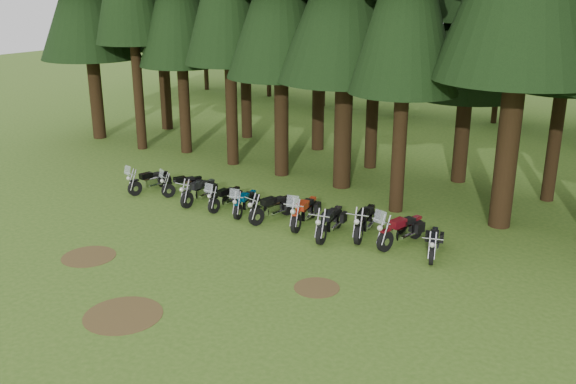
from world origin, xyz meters
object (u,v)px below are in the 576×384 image
Objects in this scene: motorcycle_6 at (304,212)px; motorcycle_10 at (433,244)px; motorcycle_2 at (199,192)px; motorcycle_7 at (330,223)px; motorcycle_8 at (365,222)px; motorcycle_1 at (183,185)px; motorcycle_3 at (225,198)px; motorcycle_4 at (245,203)px; motorcycle_5 at (272,208)px; motorcycle_0 at (150,182)px; motorcycle_9 at (401,231)px.

motorcycle_6 is 1.22× the size of motorcycle_10.
motorcycle_2 is 6.33m from motorcycle_7.
motorcycle_1 is at bearing 168.57° from motorcycle_8.
motorcycle_1 is at bearing 160.44° from motorcycle_2.
motorcycle_1 is at bearing 172.47° from motorcycle_3.
motorcycle_10 is (5.10, 0.17, -0.08)m from motorcycle_6.
motorcycle_7 reaches higher than motorcycle_10.
motorcycle_4 is 0.92× the size of motorcycle_5.
motorcycle_5 is 6.42m from motorcycle_10.
motorcycle_0 is 1.11× the size of motorcycle_10.
motorcycle_2 is (2.74, 0.20, 0.00)m from motorcycle_0.
motorcycle_3 is 8.77m from motorcycle_10.
motorcycle_0 is at bearing 171.31° from motorcycle_8.
motorcycle_7 is at bearing -3.38° from motorcycle_2.
motorcycle_3 is (2.60, -0.28, 0.01)m from motorcycle_1.
motorcycle_0 is 1.06× the size of motorcycle_3.
motorcycle_4 reaches higher than motorcycle_8.
motorcycle_0 is at bearing -165.84° from motorcycle_5.
motorcycle_3 is 0.87× the size of motorcycle_7.
motorcycle_0 is at bearing -162.65° from motorcycle_9.
motorcycle_1 is 3.65m from motorcycle_4.
motorcycle_6 is at bearing 22.11° from motorcycle_1.
motorcycle_5 is 5.15m from motorcycle_9.
motorcycle_0 is 12.85m from motorcycle_10.
motorcycle_3 is 0.85× the size of motorcycle_6.
motorcycle_0 is at bearing -179.49° from motorcycle_2.
motorcycle_2 is 0.92× the size of motorcycle_6.
motorcycle_4 is 0.84× the size of motorcycle_9.
motorcycle_1 is at bearing 160.96° from motorcycle_4.
motorcycle_3 is (1.33, 0.08, -0.03)m from motorcycle_2.
motorcycle_8 is (7.33, 0.80, 0.05)m from motorcycle_2.
motorcycle_8 is at bearing 2.61° from motorcycle_2.
motorcycle_9 is at bearing 14.75° from motorcycle_0.
motorcycle_4 is 7.73m from motorcycle_10.
motorcycle_7 is 1.20× the size of motorcycle_10.
motorcycle_0 is 10.12m from motorcycle_8.
motorcycle_1 is 0.82× the size of motorcycle_7.
motorcycle_4 is (2.37, 0.09, -0.02)m from motorcycle_2.
motorcycle_0 is 0.91× the size of motorcycle_8.
motorcycle_5 is 1.33m from motorcycle_6.
motorcycle_3 is 7.49m from motorcycle_9.
motorcycle_6 is 5.11m from motorcycle_10.
motorcycle_5 is at bearing 12.85° from motorcycle_0.
motorcycle_0 is at bearing 171.94° from motorcycle_6.
motorcycle_7 reaches higher than motorcycle_5.
motorcycle_0 reaches higher than motorcycle_2.
motorcycle_4 is at bearing 167.94° from motorcycle_7.
motorcycle_1 reaches higher than motorcycle_10.
motorcycle_5 is 0.93× the size of motorcycle_6.
motorcycle_9 is (8.79, 0.75, 0.06)m from motorcycle_2.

